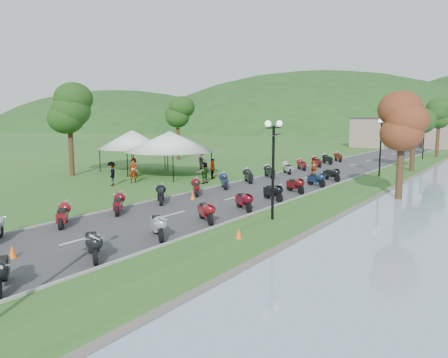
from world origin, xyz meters
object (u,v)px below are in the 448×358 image
Objects in this scene: pedestrian_b at (202,169)px; pedestrian_a at (134,183)px; vendor_tent_main at (170,154)px; pedestrian_c at (112,186)px.

pedestrian_a is at bearing 119.68° from pedestrian_b.
vendor_tent_main is at bearing 120.89° from pedestrian_b.
vendor_tent_main is 2.76× the size of pedestrian_b.
pedestrian_a is 10.68m from pedestrian_b.
pedestrian_a is 1.03× the size of pedestrian_c.
pedestrian_b is at bearing 44.09° from pedestrian_a.
pedestrian_a reaches higher than pedestrian_c.
pedestrian_c is (-0.37, -1.91, 0.00)m from pedestrian_a.
pedestrian_c is (0.06, -6.82, -2.00)m from vendor_tent_main.
vendor_tent_main is 5.32m from pedestrian_a.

